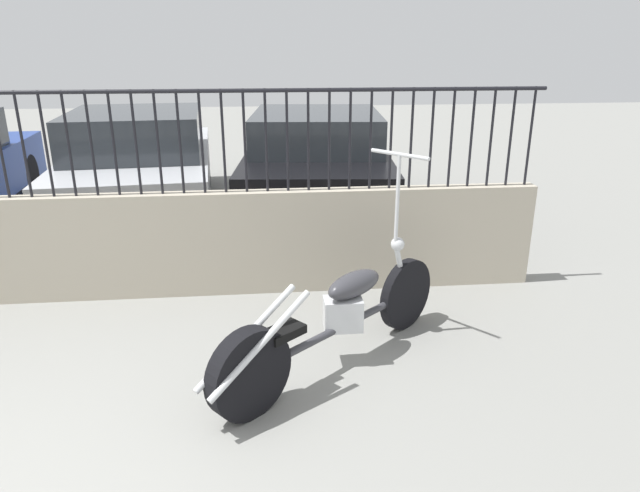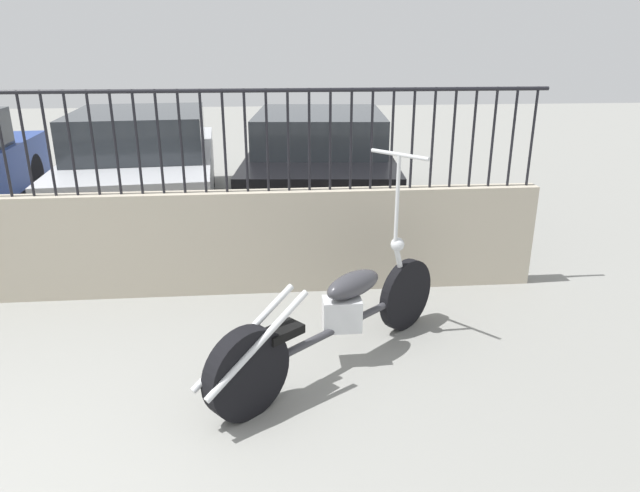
# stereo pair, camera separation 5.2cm
# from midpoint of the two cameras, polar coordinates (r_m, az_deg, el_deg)

# --- Properties ---
(low_wall) EXTENTS (8.69, 0.18, 0.99)m
(low_wall) POSITION_cam_midpoint_polar(r_m,az_deg,el_deg) (5.71, -23.04, -0.12)
(low_wall) COLOR #B2A893
(low_wall) RESTS_ON ground_plane
(fence_railing) EXTENTS (8.69, 0.04, 0.91)m
(fence_railing) POSITION_cam_midpoint_polar(r_m,az_deg,el_deg) (5.46, -24.57, 10.69)
(fence_railing) COLOR black
(fence_railing) RESTS_ON low_wall
(motorcycle_dark_grey) EXTENTS (1.87, 1.61, 1.51)m
(motorcycle_dark_grey) POSITION_cam_midpoint_polar(r_m,az_deg,el_deg) (4.10, 1.00, -7.75)
(motorcycle_dark_grey) COLOR black
(motorcycle_dark_grey) RESTS_ON ground_plane
(car_silver) EXTENTS (2.18, 4.35, 1.43)m
(car_silver) POSITION_cam_midpoint_polar(r_m,az_deg,el_deg) (8.30, -17.01, 7.98)
(car_silver) COLOR black
(car_silver) RESTS_ON ground_plane
(car_black) EXTENTS (2.25, 4.44, 1.39)m
(car_black) POSITION_cam_midpoint_polar(r_m,az_deg,el_deg) (8.16, 0.13, 8.58)
(car_black) COLOR black
(car_black) RESTS_ON ground_plane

